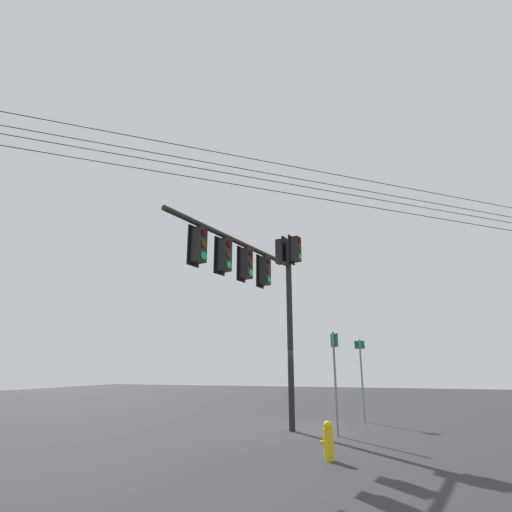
{
  "coord_description": "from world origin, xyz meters",
  "views": [
    {
      "loc": [
        2.97,
        -14.45,
        1.95
      ],
      "look_at": [
        -0.69,
        -3.12,
        5.28
      ],
      "focal_mm": 28.1,
      "sensor_mm": 36.0,
      "label": 1
    }
  ],
  "objects": [
    {
      "name": "fire_hydrant",
      "position": [
        1.54,
        -4.81,
        0.4
      ],
      "size": [
        0.3,
        0.22,
        0.81
      ],
      "color": "yellow",
      "rests_on": "ground"
    },
    {
      "name": "route_sign_secondary",
      "position": [
        1.35,
        -1.51,
        1.84
      ],
      "size": [
        0.26,
        0.26,
        3.04
      ],
      "color": "slate",
      "rests_on": "ground"
    },
    {
      "name": "ground_plane",
      "position": [
        0.0,
        0.0,
        0.0
      ],
      "size": [
        60.0,
        60.0,
        0.0
      ],
      "primitive_type": "plane",
      "color": "#2D2D30"
    },
    {
      "name": "overhead_wire_span",
      "position": [
        -1.23,
        -1.74,
        8.85
      ],
      "size": [
        23.4,
        17.03,
        1.94
      ],
      "color": "black"
    },
    {
      "name": "signal_mast_assembly",
      "position": [
        -0.59,
        -2.68,
        4.76
      ],
      "size": [
        2.03,
        6.33,
        6.53
      ],
      "color": "black",
      "rests_on": "ground"
    },
    {
      "name": "route_sign_primary",
      "position": [
        1.91,
        2.02,
        1.81
      ],
      "size": [
        0.38,
        0.14,
        3.02
      ],
      "color": "slate",
      "rests_on": "ground"
    }
  ]
}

